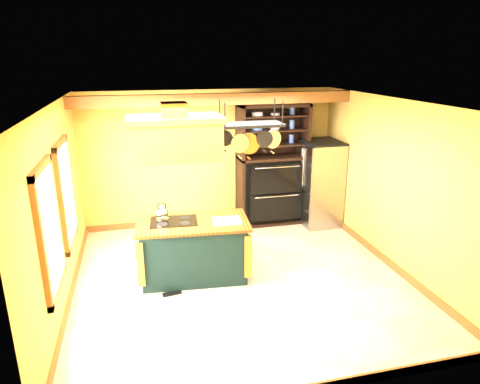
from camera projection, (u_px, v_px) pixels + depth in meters
name	position (u px, v px, depth m)	size (l,w,h in m)	color
floor	(240.00, 278.00, 6.66)	(5.00, 5.00, 0.00)	beige
ceiling	(240.00, 103.00, 5.84)	(5.00, 5.00, 0.00)	white
wall_back	(210.00, 158.00, 8.56)	(5.00, 0.02, 2.70)	gold
wall_front	(305.00, 279.00, 3.94)	(5.00, 0.02, 2.70)	gold
wall_left	(58.00, 210.00, 5.68)	(0.02, 5.00, 2.70)	gold
wall_right	(392.00, 185.00, 6.82)	(0.02, 5.00, 2.70)	gold
ceiling_beam	(217.00, 99.00, 7.45)	(5.00, 0.15, 0.20)	brown
window_near	(50.00, 229.00, 4.93)	(0.06, 1.06, 1.56)	brown
window_far	(67.00, 193.00, 6.23)	(0.06, 1.06, 1.56)	brown
kitchen_island	(193.00, 249.00, 6.60)	(1.76, 1.07, 1.11)	#12282A
range_hood	(175.00, 136.00, 6.02)	(1.34, 0.75, 0.80)	gold
pot_rack	(251.00, 132.00, 6.27)	(1.01, 0.47, 0.80)	black
refrigerator	(319.00, 185.00, 8.65)	(0.73, 0.86, 1.68)	#93959B
hutch	(271.00, 178.00, 8.72)	(1.38, 0.62, 2.44)	black
floor_register	(172.00, 293.00, 6.23)	(0.28, 0.12, 0.01)	black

